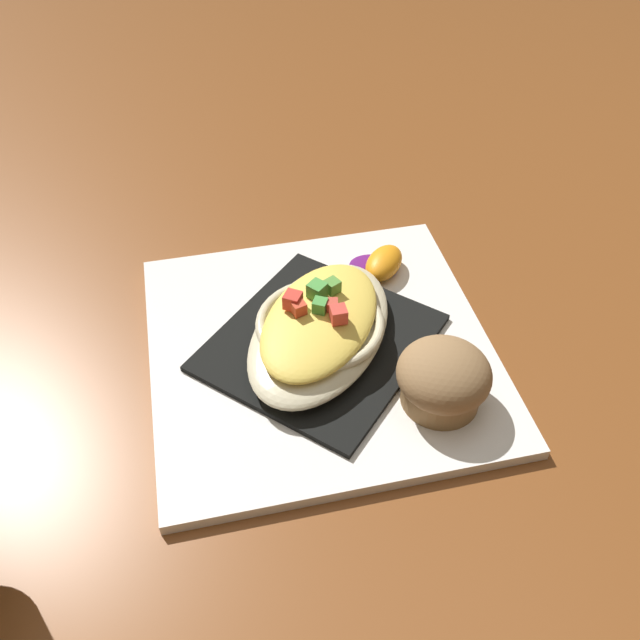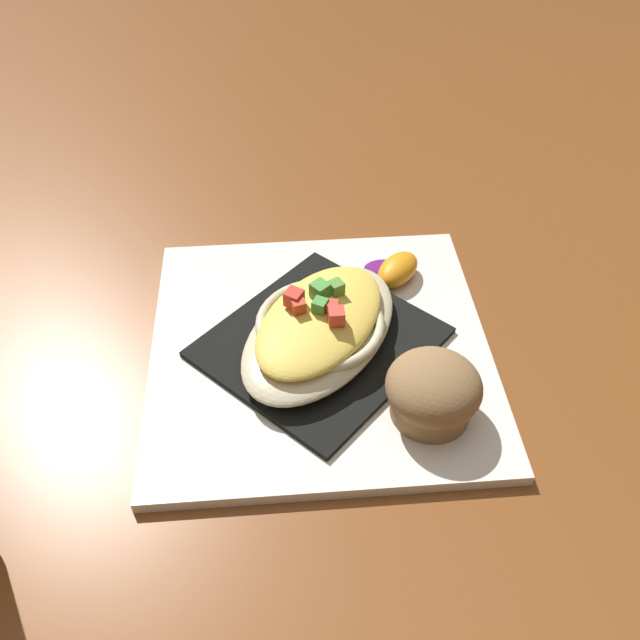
{
  "view_description": "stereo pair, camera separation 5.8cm",
  "coord_description": "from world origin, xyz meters",
  "px_view_note": "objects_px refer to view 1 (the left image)",
  "views": [
    {
      "loc": [
        -0.06,
        -0.41,
        0.45
      ],
      "look_at": [
        0.0,
        0.0,
        0.04
      ],
      "focal_mm": 38.25,
      "sensor_mm": 36.0,
      "label": 1
    },
    {
      "loc": [
        0.0,
        -0.41,
        0.45
      ],
      "look_at": [
        0.0,
        0.0,
        0.04
      ],
      "focal_mm": 38.25,
      "sensor_mm": 36.0,
      "label": 2
    }
  ],
  "objects_px": {
    "gratin_dish": "(320,326)",
    "orange_garnish": "(382,264)",
    "square_plate": "(320,348)",
    "muffin": "(443,378)"
  },
  "relations": [
    {
      "from": "gratin_dish",
      "to": "square_plate",
      "type": "bearing_deg",
      "value": -67.3
    },
    {
      "from": "orange_garnish",
      "to": "square_plate",
      "type": "bearing_deg",
      "value": -129.34
    },
    {
      "from": "muffin",
      "to": "square_plate",
      "type": "bearing_deg",
      "value": 139.52
    },
    {
      "from": "gratin_dish",
      "to": "muffin",
      "type": "distance_m",
      "value": 0.12
    },
    {
      "from": "square_plate",
      "to": "gratin_dish",
      "type": "relative_size",
      "value": 1.39
    },
    {
      "from": "muffin",
      "to": "orange_garnish",
      "type": "relative_size",
      "value": 1.18
    },
    {
      "from": "square_plate",
      "to": "muffin",
      "type": "bearing_deg",
      "value": -40.48
    },
    {
      "from": "gratin_dish",
      "to": "orange_garnish",
      "type": "relative_size",
      "value": 3.33
    },
    {
      "from": "muffin",
      "to": "orange_garnish",
      "type": "xyz_separation_m",
      "value": [
        -0.01,
        0.16,
        -0.02
      ]
    },
    {
      "from": "muffin",
      "to": "gratin_dish",
      "type": "bearing_deg",
      "value": 139.5
    }
  ]
}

